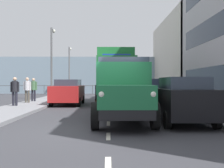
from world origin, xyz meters
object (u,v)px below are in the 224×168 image
at_px(car_black_kerbside_near, 182,100).
at_px(car_red_oppositeside_0, 68,92).
at_px(car_navy_kerbside_1, 158,94).
at_px(pedestrian_couple_b, 27,88).
at_px(truck_vintage_green, 123,92).
at_px(lorry_cargo_green, 115,75).
at_px(pedestrian_couple_a, 33,88).
at_px(pedestrian_by_lamp, 15,89).
at_px(lamp_post_far, 69,65).
at_px(lamp_post_promenade, 52,56).

distance_m(car_black_kerbside_near, car_red_oppositeside_0, 10.21).
height_order(car_navy_kerbside_1, pedestrian_couple_b, pedestrian_couple_b).
bearing_deg(truck_vintage_green, lorry_cargo_green, -89.71).
distance_m(car_black_kerbside_near, pedestrian_couple_a, 13.15).
bearing_deg(pedestrian_by_lamp, pedestrian_couple_a, -90.59).
bearing_deg(lamp_post_far, lamp_post_promenade, 89.68).
distance_m(pedestrian_by_lamp, pedestrian_couple_a, 3.95).
bearing_deg(lamp_post_far, pedestrian_couple_b, 87.29).
bearing_deg(pedestrian_couple_b, pedestrian_by_lamp, 89.84).
xyz_separation_m(lorry_cargo_green, car_black_kerbside_near, (-2.26, 9.89, -1.18)).
height_order(pedestrian_couple_a, lamp_post_promenade, lamp_post_promenade).
distance_m(car_black_kerbside_near, pedestrian_couple_b, 12.07).
xyz_separation_m(car_black_kerbside_near, lamp_post_promenade, (7.64, -13.76, 2.91)).
bearing_deg(pedestrian_couple_b, car_navy_kerbside_1, 156.05).
distance_m(truck_vintage_green, pedestrian_couple_b, 10.72).
distance_m(truck_vintage_green, lorry_cargo_green, 10.00).
distance_m(truck_vintage_green, pedestrian_couple_a, 11.93).
height_order(pedestrian_couple_b, lamp_post_promenade, lamp_post_promenade).
height_order(car_black_kerbside_near, car_red_oppositeside_0, same).
distance_m(car_red_oppositeside_0, pedestrian_couple_a, 3.22).
xyz_separation_m(pedestrian_by_lamp, pedestrian_couple_b, (-0.01, -2.49, 0.02)).
relative_size(lamp_post_promenade, lamp_post_far, 1.06).
relative_size(lorry_cargo_green, lamp_post_far, 1.43).
xyz_separation_m(pedestrian_couple_b, lamp_post_promenade, (-0.67, -5.01, 2.64)).
bearing_deg(car_red_oppositeside_0, car_navy_kerbside_1, 147.19).
distance_m(truck_vintage_green, pedestrian_by_lamp, 8.79).
height_order(car_black_kerbside_near, pedestrian_couple_b, pedestrian_couple_b).
bearing_deg(lamp_post_promenade, truck_vintage_green, 111.46).
height_order(car_black_kerbside_near, lamp_post_far, lamp_post_far).
relative_size(pedestrian_by_lamp, lamp_post_promenade, 0.28).
bearing_deg(truck_vintage_green, pedestrian_couple_b, -55.31).
xyz_separation_m(lorry_cargo_green, lamp_post_far, (5.33, -14.16, 1.54)).
bearing_deg(lamp_post_promenade, car_red_oppositeside_0, 112.60).
height_order(car_black_kerbside_near, pedestrian_by_lamp, pedestrian_by_lamp).
distance_m(car_red_oppositeside_0, pedestrian_by_lamp, 3.67).
distance_m(pedestrian_couple_b, lamp_post_far, 15.52).
bearing_deg(car_navy_kerbside_1, lamp_post_promenade, -48.71).
bearing_deg(pedestrian_couple_a, lorry_cargo_green, 176.99).
bearing_deg(car_red_oppositeside_0, car_black_kerbside_near, 122.57).
xyz_separation_m(truck_vintage_green, lorry_cargo_green, (0.05, -9.96, 0.90)).
xyz_separation_m(truck_vintage_green, pedestrian_couple_b, (6.10, -8.82, -0.01)).
distance_m(lorry_cargo_green, car_red_oppositeside_0, 3.68).
distance_m(car_red_oppositeside_0, lamp_post_far, 15.83).
xyz_separation_m(pedestrian_by_lamp, lamp_post_promenade, (-0.67, -7.50, 2.66)).
height_order(lorry_cargo_green, lamp_post_far, lamp_post_far).
height_order(lamp_post_promenade, lamp_post_far, lamp_post_promenade).
bearing_deg(car_navy_kerbside_1, pedestrian_couple_b, -23.95).
relative_size(car_red_oppositeside_0, pedestrian_by_lamp, 2.59).
height_order(lorry_cargo_green, pedestrian_by_lamp, lorry_cargo_green).
height_order(pedestrian_couple_b, pedestrian_couple_a, pedestrian_couple_b).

